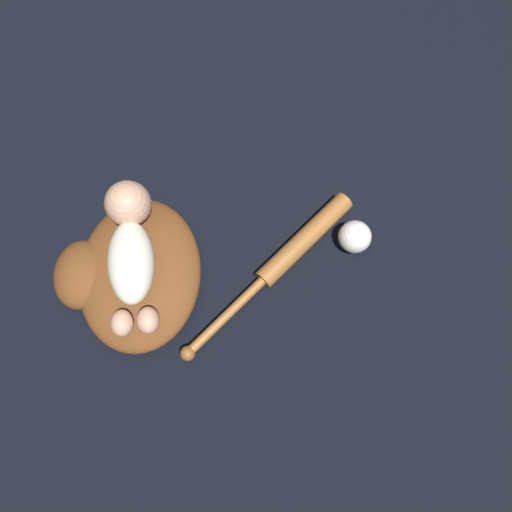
% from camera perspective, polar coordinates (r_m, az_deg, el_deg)
% --- Properties ---
extents(ground_plane, '(6.00, 6.00, 0.00)m').
position_cam_1_polar(ground_plane, '(1.14, -11.46, -2.18)').
color(ground_plane, black).
extents(baseball_glove, '(0.38, 0.35, 0.08)m').
position_cam_1_polar(baseball_glove, '(1.11, -14.19, -1.95)').
color(baseball_glove, brown).
rests_on(baseball_glove, ground).
extents(baby_figure, '(0.32, 0.16, 0.10)m').
position_cam_1_polar(baby_figure, '(1.05, -14.17, 1.23)').
color(baby_figure, silver).
rests_on(baby_figure, baseball_glove).
extents(baseball_bat, '(0.42, 0.34, 0.05)m').
position_cam_1_polar(baseball_bat, '(1.12, 3.80, 0.15)').
color(baseball_bat, '#9E602D').
rests_on(baseball_bat, ground).
extents(baseball, '(0.07, 0.07, 0.07)m').
position_cam_1_polar(baseball, '(1.13, 11.22, 2.17)').
color(baseball, white).
rests_on(baseball, ground).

